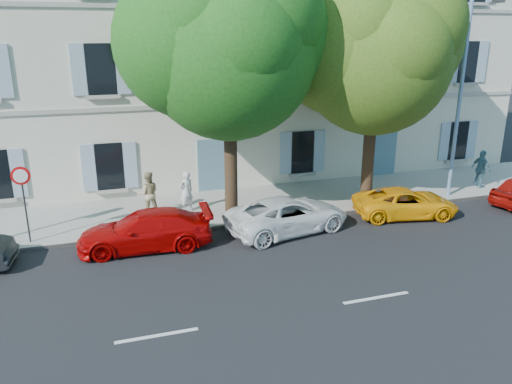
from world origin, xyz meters
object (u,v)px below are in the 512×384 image
object	(u,v)px
car_white_coupe	(288,215)
tree_right	(375,59)
tree_left	(229,53)
pedestrian_c	(481,169)
street_lamp	(464,89)
car_yellow_supercar	(406,203)
pedestrian_b	(148,194)
road_sign	(23,188)
car_red_coupe	(145,230)
pedestrian_a	(186,192)

from	to	relation	value
car_white_coupe	tree_right	world-z (taller)	tree_right
tree_left	pedestrian_c	xyz separation A→B (m)	(12.02, 0.50, -5.30)
tree_left	street_lamp	world-z (taller)	tree_left
tree_right	street_lamp	bearing A→B (deg)	-5.92
car_yellow_supercar	pedestrian_b	size ratio (longest dim) A/B	2.34
tree_left	road_sign	xyz separation A→B (m)	(-7.17, -0.16, -4.24)
car_yellow_supercar	road_sign	distance (m)	14.06
car_yellow_supercar	tree_left	size ratio (longest dim) A/B	0.43
car_white_coupe	pedestrian_c	bearing A→B (deg)	-90.68
car_red_coupe	street_lamp	distance (m)	13.95
street_lamp	road_sign	bearing A→B (deg)	179.65
car_red_coupe	car_yellow_supercar	size ratio (longest dim) A/B	1.09
road_sign	pedestrian_c	size ratio (longest dim) A/B	1.53
car_red_coupe	pedestrian_b	distance (m)	2.93
car_white_coupe	pedestrian_c	size ratio (longest dim) A/B	2.65
tree_left	tree_right	bearing A→B (deg)	1.47
street_lamp	pedestrian_a	xyz separation A→B (m)	(-11.36, 1.58, -3.82)
car_yellow_supercar	street_lamp	distance (m)	5.38
car_yellow_supercar	street_lamp	world-z (taller)	street_lamp
street_lamp	pedestrian_a	distance (m)	12.09
car_yellow_supercar	tree_left	xyz separation A→B (m)	(-6.75, 1.48, 5.75)
road_sign	tree_right	bearing A→B (deg)	1.35
road_sign	street_lamp	xyz separation A→B (m)	(17.03, -0.10, 2.71)
pedestrian_b	pedestrian_c	distance (m)	15.02
car_red_coupe	car_yellow_supercar	world-z (taller)	car_red_coupe
road_sign	pedestrian_c	world-z (taller)	road_sign
tree_left	pedestrian_b	world-z (taller)	tree_left
street_lamp	pedestrian_b	distance (m)	13.48
car_red_coupe	pedestrian_b	bearing A→B (deg)	174.99
car_red_coupe	tree_right	distance (m)	10.86
tree_left	tree_right	distance (m)	5.90
car_white_coupe	tree_right	xyz separation A→B (m)	(4.17, 1.69, 5.38)
tree_left	street_lamp	distance (m)	9.98
pedestrian_b	car_red_coupe	bearing A→B (deg)	81.60
tree_left	pedestrian_c	size ratio (longest dim) A/B	5.51
car_yellow_supercar	pedestrian_a	size ratio (longest dim) A/B	2.49
pedestrian_c	pedestrian_b	bearing A→B (deg)	77.93
pedestrian_b	pedestrian_a	bearing A→B (deg)	178.34
car_red_coupe	pedestrian_a	world-z (taller)	pedestrian_a
car_red_coupe	tree_right	xyz separation A→B (m)	(9.29, 1.67, 5.37)
car_white_coupe	tree_right	bearing A→B (deg)	-79.82
pedestrian_b	pedestrian_c	bearing A→B (deg)	176.74
road_sign	car_red_coupe	bearing A→B (deg)	-19.85
tree_right	road_sign	world-z (taller)	tree_right
pedestrian_a	pedestrian_c	xyz separation A→B (m)	(13.52, -0.82, 0.05)
car_white_coupe	tree_left	size ratio (longest dim) A/B	0.48
pedestrian_b	tree_right	bearing A→B (deg)	172.27
pedestrian_b	street_lamp	bearing A→B (deg)	172.84
car_yellow_supercar	pedestrian_b	bearing A→B (deg)	84.54
car_yellow_supercar	pedestrian_c	distance (m)	5.64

